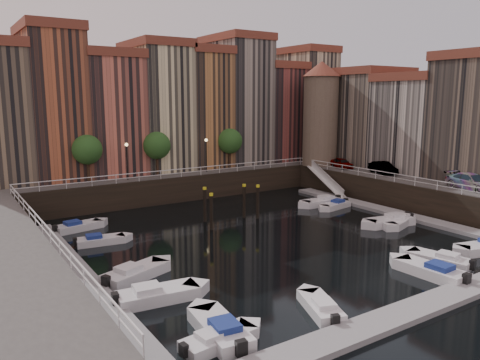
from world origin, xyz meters
TOP-DOWN VIEW (x-y plane):
  - ground at (0.00, 0.00)m, footprint 200.00×200.00m
  - quay_far at (0.00, 26.00)m, footprint 80.00×20.00m
  - quay_right at (28.00, -2.00)m, footprint 20.00×36.00m
  - dock_left at (-16.20, -1.00)m, footprint 2.00×28.00m
  - dock_right at (16.20, -1.00)m, footprint 2.00×28.00m
  - dock_near at (0.00, -17.00)m, footprint 30.00×2.00m
  - mountains at (1.72, 110.00)m, footprint 145.00×100.00m
  - far_terrace at (3.31, 23.50)m, footprint 48.70×10.30m
  - right_terrace at (26.50, 3.80)m, footprint 9.30×24.30m
  - corner_tower at (20.00, 14.50)m, footprint 5.20×5.20m
  - promenade_trees at (-1.33, 18.20)m, footprint 21.20×3.20m
  - street_lamps at (-1.00, 17.20)m, footprint 10.36×0.36m
  - railings at (0.00, 4.88)m, footprint 36.08×34.04m
  - gangway at (17.10, 10.00)m, footprint 2.78×8.32m
  - mooring_pilings at (0.21, 5.59)m, footprint 6.32×3.22m
  - boat_left_0 at (-12.69, -14.01)m, footprint 4.29×1.94m
  - boat_left_1 at (-13.21, -7.53)m, footprint 5.29×2.43m
  - boat_left_2 at (-13.02, -3.44)m, footprint 5.17×3.43m
  - boat_left_3 at (-12.78, 5.47)m, footprint 4.23×2.01m
  - boat_left_4 at (-13.24, 10.70)m, footprint 4.62×2.39m
  - boat_right_1 at (13.22, -4.37)m, footprint 4.81×2.97m
  - boat_right_2 at (12.41, -3.97)m, footprint 5.27×2.65m
  - boat_right_3 at (13.05, 4.08)m, footprint 4.33×2.20m
  - boat_right_4 at (12.74, 5.91)m, footprint 5.07×2.14m
  - boat_near_0 at (-12.10, -13.32)m, footprint 2.38×5.17m
  - boat_near_1 at (-5.87, -14.08)m, footprint 2.82×4.28m
  - boat_near_2 at (4.27, -14.19)m, footprint 2.09×5.22m
  - boat_near_3 at (6.87, -13.08)m, footprint 2.64×4.86m
  - car_a at (20.11, 10.33)m, footprint 2.40×4.10m
  - car_b at (20.87, 4.32)m, footprint 2.92×4.72m
  - car_c at (20.61, -6.95)m, footprint 3.11×5.79m

SIDE VIEW (x-z plane):
  - ground at x=0.00m, z-range 0.00..0.00m
  - dock_left at x=-16.20m, z-range 0.00..0.35m
  - dock_right at x=16.20m, z-range 0.00..0.35m
  - dock_near at x=0.00m, z-range 0.00..0.35m
  - boat_left_3 at x=-12.78m, z-range -0.16..0.80m
  - boat_near_1 at x=-5.87m, z-range -0.16..0.81m
  - boat_left_0 at x=-12.69m, z-range -0.16..0.81m
  - boat_right_3 at x=13.05m, z-range -0.16..0.81m
  - boat_left_4 at x=-13.24m, z-range -0.17..0.87m
  - boat_right_1 at x=13.22m, z-range -0.18..0.90m
  - boat_near_3 at x=6.87m, z-range -0.18..0.91m
  - boat_right_4 at x=12.74m, z-range -0.19..0.96m
  - boat_near_0 at x=-12.10m, z-range -0.19..0.98m
  - boat_left_2 at x=-13.02m, z-range -0.19..0.98m
  - boat_right_2 at x=12.41m, z-range -0.19..0.99m
  - boat_near_2 at x=4.27m, z-range -0.19..1.00m
  - boat_left_1 at x=-13.21m, z-range -0.19..1.00m
  - quay_far at x=0.00m, z-range 0.00..3.00m
  - quay_right at x=28.00m, z-range 0.00..3.00m
  - mooring_pilings at x=0.21m, z-range -0.24..3.54m
  - gangway at x=17.10m, z-range 0.05..3.78m
  - car_a at x=20.11m, z-range 3.00..4.31m
  - car_b at x=20.87m, z-range 3.00..4.47m
  - railings at x=0.00m, z-range 3.53..4.05m
  - car_c at x=20.61m, z-range 3.00..4.59m
  - street_lamps at x=-1.00m, z-range 3.81..7.99m
  - promenade_trees at x=-1.33m, z-range 3.98..9.18m
  - mountains at x=1.72m, z-range -1.08..16.92m
  - right_terrace at x=26.50m, z-range 2.56..16.56m
  - corner_tower at x=20.00m, z-range 3.29..17.09m
  - far_terrace at x=3.31m, z-range 2.20..19.70m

